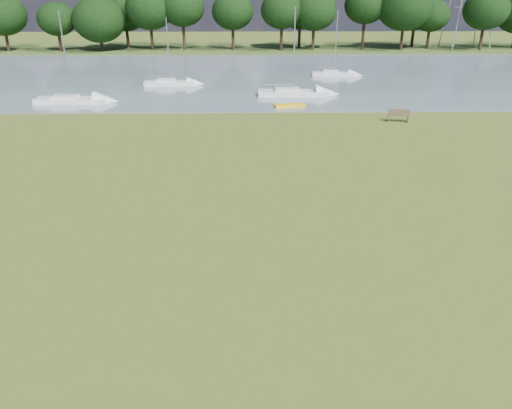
{
  "coord_description": "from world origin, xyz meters",
  "views": [
    {
      "loc": [
        0.61,
        -19.68,
        9.58
      ],
      "look_at": [
        0.95,
        -2.0,
        1.93
      ],
      "focal_mm": 35.0,
      "sensor_mm": 36.0,
      "label": 1
    }
  ],
  "objects_px": {
    "sailboat_2": "(292,91)",
    "sailboat_0": "(70,98)",
    "riverbank_bench": "(399,115)",
    "sailboat_5": "(170,81)",
    "kayak": "(290,105)",
    "sailboat_4": "(334,72)"
  },
  "relations": [
    {
      "from": "sailboat_2",
      "to": "sailboat_0",
      "type": "bearing_deg",
      "value": -170.42
    },
    {
      "from": "riverbank_bench",
      "to": "sailboat_2",
      "type": "xyz_separation_m",
      "value": [
        -7.46,
        10.43,
        -0.03
      ]
    },
    {
      "from": "riverbank_bench",
      "to": "sailboat_0",
      "type": "relative_size",
      "value": 0.22
    },
    {
      "from": "sailboat_5",
      "to": "riverbank_bench",
      "type": "bearing_deg",
      "value": -39.31
    },
    {
      "from": "riverbank_bench",
      "to": "sailboat_0",
      "type": "distance_m",
      "value": 28.97
    },
    {
      "from": "sailboat_0",
      "to": "sailboat_2",
      "type": "relative_size",
      "value": 0.97
    },
    {
      "from": "kayak",
      "to": "sailboat_4",
      "type": "distance_m",
      "value": 18.08
    },
    {
      "from": "sailboat_4",
      "to": "sailboat_5",
      "type": "height_order",
      "value": "sailboat_4"
    },
    {
      "from": "riverbank_bench",
      "to": "sailboat_5",
      "type": "xyz_separation_m",
      "value": [
        -20.15,
        16.21,
        -0.04
      ]
    },
    {
      "from": "kayak",
      "to": "sailboat_4",
      "type": "bearing_deg",
      "value": 54.28
    },
    {
      "from": "sailboat_4",
      "to": "sailboat_2",
      "type": "bearing_deg",
      "value": -108.72
    },
    {
      "from": "riverbank_bench",
      "to": "kayak",
      "type": "distance_m",
      "value": 9.7
    },
    {
      "from": "riverbank_bench",
      "to": "kayak",
      "type": "bearing_deg",
      "value": 158.87
    },
    {
      "from": "riverbank_bench",
      "to": "sailboat_5",
      "type": "height_order",
      "value": "sailboat_5"
    },
    {
      "from": "riverbank_bench",
      "to": "sailboat_4",
      "type": "height_order",
      "value": "sailboat_4"
    },
    {
      "from": "kayak",
      "to": "sailboat_4",
      "type": "height_order",
      "value": "sailboat_4"
    },
    {
      "from": "sailboat_5",
      "to": "sailboat_0",
      "type": "bearing_deg",
      "value": -132.52
    },
    {
      "from": "riverbank_bench",
      "to": "sailboat_4",
      "type": "distance_m",
      "value": 22.22
    },
    {
      "from": "sailboat_2",
      "to": "sailboat_4",
      "type": "relative_size",
      "value": 1.1
    },
    {
      "from": "kayak",
      "to": "sailboat_2",
      "type": "distance_m",
      "value": 5.13
    },
    {
      "from": "sailboat_4",
      "to": "sailboat_5",
      "type": "relative_size",
      "value": 1.07
    },
    {
      "from": "sailboat_2",
      "to": "sailboat_5",
      "type": "distance_m",
      "value": 13.94
    }
  ]
}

